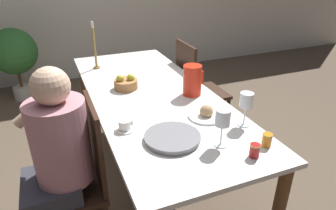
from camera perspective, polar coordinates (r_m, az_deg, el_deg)
The scene contains 16 objects.
ground_plane at distance 2.59m, azimuth -2.78°, elevation -12.65°, with size 20.00×20.00×0.00m, color brown.
dining_table at distance 2.24m, azimuth -3.13°, elevation 0.24°, with size 0.86×2.15×0.73m.
chair_person_side at distance 1.84m, azimuth -16.72°, elevation -12.97°, with size 0.42×0.42×0.94m.
chair_opposite at distance 2.91m, azimuth 5.36°, elevation 3.25°, with size 0.42×0.42×0.94m.
person_seated at distance 1.71m, azimuth -20.55°, elevation -8.75°, with size 0.39×0.41×1.17m.
red_pitcher at distance 2.14m, azimuth 4.65°, elevation 4.74°, with size 0.16×0.13×0.22m.
wine_glass_water at distance 1.55m, azimuth 10.39°, elevation -2.67°, with size 0.08×0.08×0.21m.
wine_glass_juice at distance 1.78m, azimuth 14.68°, elevation 0.59°, with size 0.08×0.08×0.21m.
teacup_near_person at distance 1.74m, azimuth -8.23°, elevation -3.96°, with size 0.12×0.12×0.06m.
serving_tray at distance 1.64m, azimuth 0.84°, elevation -6.24°, with size 0.31×0.31×0.03m.
bread_plate at distance 1.88m, azimuth 7.31°, elevation -1.65°, with size 0.23×0.23×0.08m.
jam_jar_amber at distance 1.66m, azimuth 18.34°, elevation -6.22°, with size 0.05×0.05×0.07m.
jam_jar_red at distance 1.56m, azimuth 16.19°, elevation -8.23°, with size 0.05×0.05×0.07m.
fruit_bowl at distance 2.29m, azimuth -8.04°, elevation 4.11°, with size 0.18×0.18×0.11m.
candlestick_tall at distance 2.74m, azimuth -13.75°, elevation 10.14°, with size 0.06×0.06×0.41m.
potted_plant at distance 4.08m, azimuth -27.29°, elevation 8.72°, with size 0.55×0.55×0.89m.
Camera 1 is at (-0.65, -1.91, 1.63)m, focal length 32.00 mm.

